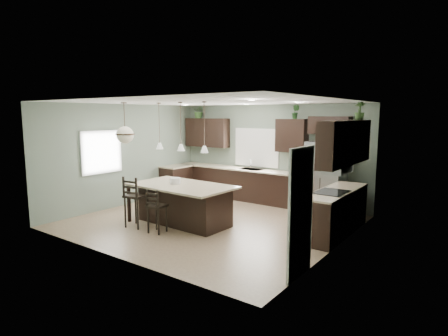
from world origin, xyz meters
TOP-DOWN VIEW (x-y plane):
  - ground at (0.00, 0.00)m, footprint 6.00×6.00m
  - pantry_door at (2.98, -1.55)m, footprint 0.04×0.82m
  - window_back at (-0.40, 2.73)m, footprint 1.35×0.02m
  - window_left at (-2.98, -0.80)m, footprint 0.02×1.10m
  - left_return_cabs at (-2.70, 1.70)m, footprint 0.60×0.90m
  - left_return_countertop at (-2.68, 1.70)m, footprint 0.66×0.96m
  - back_lower_cabs at (-0.85, 2.45)m, footprint 4.20×0.60m
  - back_countertop at (-0.85, 2.43)m, footprint 4.20×0.66m
  - sink_inset at (-0.40, 2.43)m, footprint 0.70×0.45m
  - faucet at (-0.40, 2.40)m, footprint 0.02×0.02m
  - back_upper_left at (-2.15, 2.58)m, footprint 1.55×0.34m
  - back_upper_right at (0.80, 2.58)m, footprint 0.85×0.34m
  - fridge_header at (1.85, 2.58)m, footprint 1.05×0.34m
  - right_lower_cabs at (2.70, 0.87)m, footprint 0.60×2.35m
  - right_countertop at (2.68, 0.87)m, footprint 0.66×2.35m
  - cooktop at (2.68, 0.60)m, footprint 0.58×0.75m
  - wall_oven_front at (2.40, 0.60)m, footprint 0.01×0.72m
  - right_upper_cabs at (2.83, 0.87)m, footprint 0.34×2.35m
  - microwave at (2.78, 0.60)m, footprint 0.40×0.75m
  - refrigerator at (1.89, 2.32)m, footprint 0.90×0.74m
  - kitchen_island at (-0.42, -0.53)m, footprint 2.46×1.45m
  - serving_dish at (-0.62, -0.53)m, footprint 0.24×0.24m
  - bar_stool_left at (-1.10, -1.29)m, footprint 0.50×0.50m
  - bar_stool_center at (-0.42, -1.32)m, footprint 0.40×0.40m
  - pendant_left at (-1.12, -0.51)m, footprint 0.17×0.17m
  - pendant_center at (-0.42, -0.53)m, footprint 0.17×0.17m
  - pendant_right at (0.28, -0.56)m, footprint 0.17×0.17m
  - chandelier at (-1.62, -1.12)m, footprint 0.44×0.44m
  - plant_back_left at (-2.45, 2.55)m, footprint 0.52×0.49m
  - plant_back_right at (0.91, 2.55)m, footprint 0.21×0.18m
  - plant_right_wall at (2.80, 1.83)m, footprint 0.24×0.24m
  - room_shell at (0.00, 0.00)m, footprint 6.00×6.00m

SIDE VIEW (x-z plane):
  - ground at x=0.00m, z-range 0.00..0.00m
  - left_return_cabs at x=-2.70m, z-range 0.00..0.90m
  - back_lower_cabs at x=-0.85m, z-range 0.00..0.90m
  - right_lower_cabs at x=2.70m, z-range 0.00..0.90m
  - wall_oven_front at x=2.40m, z-range 0.15..0.75m
  - kitchen_island at x=-0.42m, z-range 0.00..0.92m
  - bar_stool_center at x=-0.42m, z-range 0.00..0.96m
  - bar_stool_left at x=-1.10m, z-range 0.00..1.17m
  - left_return_countertop at x=-2.68m, z-range 0.90..0.94m
  - back_countertop at x=-0.85m, z-range 0.90..0.94m
  - right_countertop at x=2.68m, z-range 0.90..0.94m
  - refrigerator at x=1.89m, z-range 0.00..1.85m
  - sink_inset at x=-0.40m, z-range 0.93..0.94m
  - cooktop at x=2.68m, z-range 0.93..0.95m
  - serving_dish at x=-0.62m, z-range 0.92..1.06m
  - pantry_door at x=2.98m, z-range 0.00..2.04m
  - faucet at x=-0.40m, z-range 0.94..1.22m
  - window_back at x=-0.40m, z-range 1.05..2.05m
  - window_left at x=-2.98m, z-range 1.05..2.05m
  - microwave at x=2.78m, z-range 1.35..1.75m
  - room_shell at x=0.00m, z-range -1.30..4.70m
  - back_upper_left at x=-2.15m, z-range 1.50..2.40m
  - back_upper_right at x=0.80m, z-range 1.50..2.40m
  - right_upper_cabs at x=2.83m, z-range 1.50..2.40m
  - fridge_header at x=1.85m, z-range 2.02..2.48m
  - pendant_left at x=-1.12m, z-range 1.70..2.80m
  - pendant_center at x=-0.42m, z-range 1.70..2.80m
  - pendant_right at x=0.28m, z-range 1.70..2.80m
  - chandelier at x=-1.62m, z-range 1.85..2.80m
  - plant_back_right at x=0.91m, z-range 2.40..2.78m
  - plant_right_wall at x=2.80m, z-range 2.40..2.81m
  - plant_back_left at x=-2.45m, z-range 2.40..2.86m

